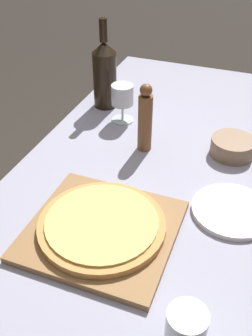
{
  "coord_description": "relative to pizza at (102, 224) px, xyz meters",
  "views": [
    {
      "loc": [
        0.26,
        -0.88,
        1.44
      ],
      "look_at": [
        -0.05,
        -0.07,
        0.79
      ],
      "focal_mm": 42.0,
      "sensor_mm": 36.0,
      "label": 1
    }
  ],
  "objects": [
    {
      "name": "pizza",
      "position": [
        0.0,
        0.0,
        0.0
      ],
      "size": [
        0.31,
        0.31,
        0.02
      ],
      "color": "#C68947",
      "rests_on": "cutting_board"
    },
    {
      "name": "wine_glass",
      "position": [
        -0.16,
        0.54,
        0.06
      ],
      "size": [
        0.08,
        0.08,
        0.14
      ],
      "color": "silver",
      "rests_on": "dining_table"
    },
    {
      "name": "wine_bottle",
      "position": [
        -0.26,
        0.62,
        0.1
      ],
      "size": [
        0.09,
        0.09,
        0.33
      ],
      "color": "black",
      "rests_on": "dining_table"
    },
    {
      "name": "dinner_plate",
      "position": [
        0.29,
        0.19,
        -0.02
      ],
      "size": [
        0.21,
        0.21,
        0.01
      ],
      "color": "white",
      "rests_on": "dining_table"
    },
    {
      "name": "ground_plane",
      "position": [
        0.04,
        0.26,
        -0.76
      ],
      "size": [
        12.0,
        12.0,
        0.0
      ],
      "primitive_type": "plane",
      "color": "#2D2823"
    },
    {
      "name": "cutting_board",
      "position": [
        0.0,
        0.0,
        -0.02
      ],
      "size": [
        0.35,
        0.34,
        0.02
      ],
      "color": "olive",
      "rests_on": "dining_table"
    },
    {
      "name": "drinking_tumbler",
      "position": [
        0.26,
        -0.21,
        0.02
      ],
      "size": [
        0.08,
        0.08,
        0.09
      ],
      "color": "silver",
      "rests_on": "dining_table"
    },
    {
      "name": "small_bowl",
      "position": [
        0.24,
        0.46,
        -0.0
      ],
      "size": [
        0.14,
        0.14,
        0.06
      ],
      "color": "#84664C",
      "rests_on": "dining_table"
    },
    {
      "name": "dining_table",
      "position": [
        0.04,
        0.26,
        -0.12
      ],
      "size": [
        0.79,
        1.72,
        0.73
      ],
      "color": "#9393A8",
      "rests_on": "ground_plane"
    },
    {
      "name": "pepper_mill",
      "position": [
        -0.02,
        0.39,
        0.08
      ],
      "size": [
        0.04,
        0.04,
        0.22
      ],
      "color": "brown",
      "rests_on": "dining_table"
    }
  ]
}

